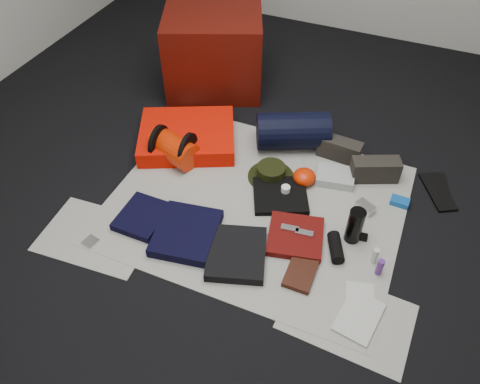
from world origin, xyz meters
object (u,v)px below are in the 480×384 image
at_px(stuff_sack, 173,149).
at_px(water_bottle, 355,226).
at_px(navy_duffel, 293,131).
at_px(paperback_book, 301,272).
at_px(sleeping_pad, 187,136).
at_px(compact_camera, 365,207).
at_px(red_cabinet, 214,52).

bearing_deg(stuff_sack, water_bottle, -9.33).
height_order(navy_duffel, water_bottle, navy_duffel).
height_order(water_bottle, paperback_book, water_bottle).
height_order(sleeping_pad, navy_duffel, navy_duffel).
xyz_separation_m(water_bottle, compact_camera, (0.02, 0.23, -0.08)).
distance_m(compact_camera, paperback_book, 0.58).
bearing_deg(red_cabinet, navy_duffel, -53.03).
distance_m(stuff_sack, paperback_book, 1.11).
distance_m(navy_duffel, compact_camera, 0.67).
height_order(sleeping_pad, stuff_sack, stuff_sack).
relative_size(sleeping_pad, paperback_book, 2.81).
bearing_deg(stuff_sack, navy_duffel, 33.19).
distance_m(sleeping_pad, paperback_book, 1.20).
xyz_separation_m(water_bottle, paperback_book, (-0.18, -0.32, -0.09)).
bearing_deg(compact_camera, paperback_book, -83.04).
distance_m(water_bottle, compact_camera, 0.25).
bearing_deg(sleeping_pad, compact_camera, -6.65).
height_order(red_cabinet, water_bottle, red_cabinet).
bearing_deg(compact_camera, water_bottle, -68.09).
height_order(stuff_sack, navy_duffel, navy_duffel).
height_order(navy_duffel, compact_camera, navy_duffel).
bearing_deg(red_cabinet, compact_camera, -54.38).
xyz_separation_m(sleeping_pad, water_bottle, (1.16, -0.37, 0.05)).
distance_m(water_bottle, paperback_book, 0.38).
distance_m(sleeping_pad, stuff_sack, 0.18).
relative_size(compact_camera, paperback_book, 0.50).
bearing_deg(sleeping_pad, red_cabinet, 100.02).
xyz_separation_m(navy_duffel, water_bottle, (0.54, -0.60, -0.01)).
xyz_separation_m(stuff_sack, navy_duffel, (0.63, 0.41, 0.03)).
distance_m(stuff_sack, water_bottle, 1.18).
relative_size(red_cabinet, stuff_sack, 2.23).
relative_size(stuff_sack, water_bottle, 1.41).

